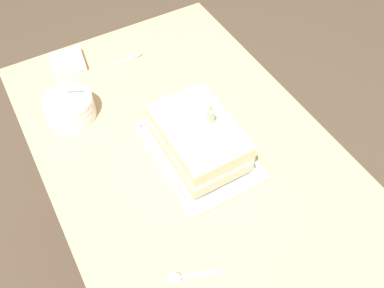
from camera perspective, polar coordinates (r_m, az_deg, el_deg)
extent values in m
plane|color=#4C3D2D|center=(1.81, -0.60, -14.86)|extent=(8.00, 8.00, 0.00)
cube|color=tan|center=(1.16, -0.91, -0.90)|extent=(1.18, 0.78, 0.04)
cube|color=tan|center=(1.74, -19.07, -0.29)|extent=(0.06, 0.06, 0.72)
cube|color=tan|center=(1.86, 0.13, 7.76)|extent=(0.06, 0.06, 0.72)
cube|color=silver|center=(1.13, 0.93, -1.35)|extent=(0.34, 0.24, 0.01)
cube|color=silver|center=(1.09, -4.18, -3.35)|extent=(0.34, 0.01, 0.02)
cube|color=silver|center=(1.16, 5.75, 1.23)|extent=(0.34, 0.01, 0.02)
cube|color=silver|center=(1.21, -3.04, 4.52)|extent=(0.01, 0.21, 0.02)
cube|color=silver|center=(1.05, 5.59, -7.39)|extent=(0.01, 0.21, 0.02)
cube|color=beige|center=(1.10, 0.96, -0.13)|extent=(0.27, 0.18, 0.04)
cube|color=white|center=(1.07, 0.98, 0.85)|extent=(0.26, 0.18, 0.02)
cube|color=beige|center=(1.05, 1.01, 1.87)|extent=(0.27, 0.18, 0.04)
cube|color=silver|center=(1.03, 0.37, 2.34)|extent=(0.20, 0.03, 0.00)
cube|color=#99DB9E|center=(1.03, 2.60, 4.04)|extent=(0.02, 0.01, 0.04)
ellipsoid|color=yellow|center=(1.01, 2.66, 5.09)|extent=(0.01, 0.01, 0.01)
cylinder|color=white|center=(1.27, -16.75, 4.36)|extent=(0.15, 0.15, 0.03)
cylinder|color=white|center=(1.25, -16.96, 4.98)|extent=(0.15, 0.15, 0.03)
cylinder|color=white|center=(1.24, -17.19, 5.62)|extent=(0.14, 0.14, 0.03)
cylinder|color=silver|center=(1.22, -16.95, 7.44)|extent=(0.06, 0.04, 0.07)
ellipsoid|color=silver|center=(1.43, -7.75, 12.49)|extent=(0.03, 0.03, 0.01)
cube|color=silver|center=(1.41, -9.95, 11.41)|extent=(0.02, 0.09, 0.00)
ellipsoid|color=silver|center=(0.96, -2.58, -18.46)|extent=(0.04, 0.04, 0.01)
cube|color=silver|center=(0.97, 1.23, -17.94)|extent=(0.04, 0.09, 0.00)
cube|color=silver|center=(1.44, -17.17, 11.02)|extent=(0.12, 0.12, 0.02)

